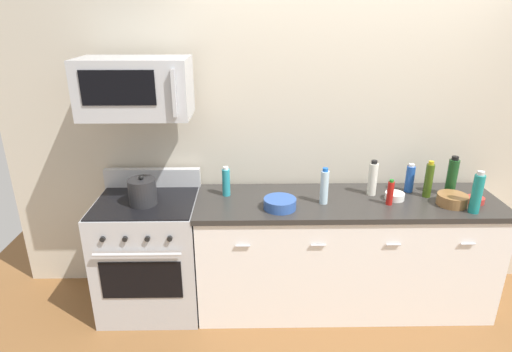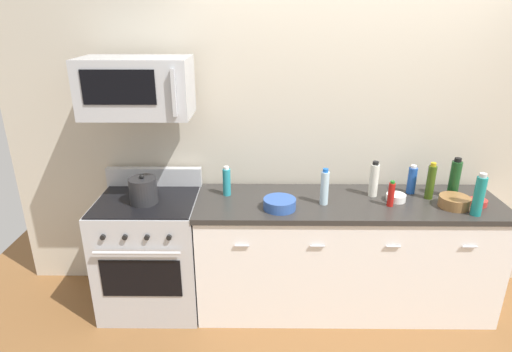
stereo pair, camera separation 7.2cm
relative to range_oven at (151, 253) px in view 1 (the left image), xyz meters
name	(u,v)px [view 1 (the left image)]	position (x,y,z in m)	size (l,w,h in m)	color
ground_plane	(339,301)	(1.51, 0.00, -0.47)	(6.44, 6.44, 0.00)	brown
back_wall	(341,130)	(1.51, 0.41, 0.88)	(5.36, 0.10, 2.70)	beige
counter_unit	(343,253)	(1.51, 0.00, -0.01)	(2.27, 0.66, 0.92)	white
range_oven	(151,253)	(0.00, 0.00, 0.00)	(0.76, 0.69, 1.07)	#B7BABF
microwave	(135,88)	(0.00, 0.04, 1.28)	(0.74, 0.44, 0.40)	#B7BABF
bottle_water_clear	(324,187)	(1.32, -0.06, 0.58)	(0.06, 0.06, 0.27)	silver
bottle_wine_green	(452,177)	(2.31, 0.08, 0.60)	(0.08, 0.08, 0.31)	#19471E
bottle_soda_blue	(410,178)	(2.02, 0.15, 0.56)	(0.07, 0.07, 0.23)	#1E4CA5
bottle_dish_soap	(226,182)	(0.60, 0.10, 0.56)	(0.06, 0.06, 0.23)	teal
bottle_vinegar_white	(373,178)	(1.71, 0.10, 0.58)	(0.07, 0.07, 0.28)	silver
bottle_sparkling_teal	(477,193)	(2.35, -0.23, 0.60)	(0.07, 0.07, 0.31)	#197F7A
bottle_olive_oil	(429,180)	(2.12, 0.05, 0.59)	(0.06, 0.06, 0.28)	#385114
bottle_hot_sauce_red	(390,193)	(1.79, -0.09, 0.54)	(0.05, 0.05, 0.19)	#B21914
bowl_white_ceramic	(395,196)	(1.86, 0.00, 0.48)	(0.14, 0.14, 0.05)	white
bowl_red_small	(475,200)	(2.44, -0.07, 0.47)	(0.13, 0.13, 0.04)	#B72D28
bowl_wooden_salad	(452,199)	(2.25, -0.10, 0.49)	(0.21, 0.21, 0.08)	brown
bowl_blue_mixing	(280,203)	(0.99, -0.14, 0.49)	(0.23, 0.23, 0.08)	#2D519E
stockpot	(143,192)	(0.00, -0.05, 0.55)	(0.20, 0.20, 0.22)	#262628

